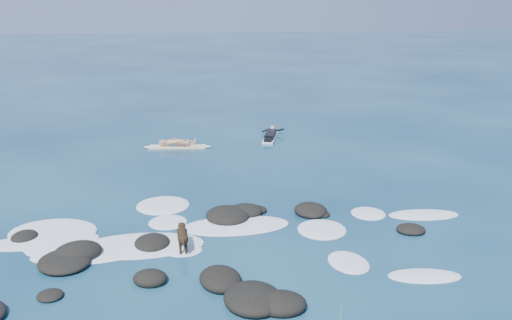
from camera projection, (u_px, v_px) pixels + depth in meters
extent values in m
plane|color=#0A2642|center=(231.00, 225.00, 17.98)|extent=(160.00, 160.00, 0.00)
ellipsoid|color=black|center=(253.00, 299.00, 13.48)|extent=(1.75, 1.87, 0.52)
ellipsoid|color=black|center=(322.00, 214.00, 18.73)|extent=(0.73, 0.73, 0.17)
ellipsoid|color=black|center=(78.00, 253.00, 15.82)|extent=(1.69, 1.58, 0.54)
ellipsoid|color=black|center=(311.00, 210.00, 18.89)|extent=(1.29, 1.39, 0.41)
ellipsoid|color=black|center=(220.00, 279.00, 14.43)|extent=(1.33, 1.55, 0.45)
ellipsoid|color=black|center=(152.00, 243.00, 16.55)|extent=(1.03, 1.17, 0.35)
ellipsoid|color=black|center=(281.00, 304.00, 13.29)|extent=(1.36, 1.19, 0.48)
ellipsoid|color=black|center=(245.00, 211.00, 18.80)|extent=(1.23, 1.02, 0.44)
ellipsoid|color=black|center=(150.00, 278.00, 14.49)|extent=(1.08, 1.01, 0.40)
ellipsoid|color=black|center=(24.00, 237.00, 16.97)|extent=(0.91, 1.00, 0.29)
ellipsoid|color=black|center=(50.00, 295.00, 13.78)|extent=(0.85, 0.85, 0.20)
ellipsoid|color=black|center=(257.00, 210.00, 19.03)|extent=(0.83, 0.79, 0.26)
ellipsoid|color=black|center=(227.00, 216.00, 18.41)|extent=(1.77, 1.82, 0.49)
ellipsoid|color=black|center=(411.00, 229.00, 17.47)|extent=(1.01, 0.92, 0.29)
ellipsoid|color=black|center=(64.00, 262.00, 15.39)|extent=(1.87, 1.93, 0.36)
ellipsoid|color=white|center=(82.00, 256.00, 15.89)|extent=(2.84, 1.16, 0.12)
ellipsoid|color=white|center=(168.00, 222.00, 18.16)|extent=(1.61, 1.63, 0.12)
ellipsoid|color=white|center=(235.00, 226.00, 17.90)|extent=(3.53, 1.76, 0.12)
ellipsoid|color=white|center=(368.00, 214.00, 18.86)|extent=(1.36, 1.40, 0.12)
ellipsoid|color=white|center=(59.00, 244.00, 16.63)|extent=(2.54, 2.49, 0.12)
ellipsoid|color=white|center=(41.00, 242.00, 16.77)|extent=(3.46, 1.50, 0.12)
ellipsoid|color=white|center=(163.00, 205.00, 19.56)|extent=(2.32, 2.31, 0.12)
ellipsoid|color=white|center=(53.00, 232.00, 17.44)|extent=(3.01, 2.53, 0.12)
ellipsoid|color=white|center=(424.00, 215.00, 18.76)|extent=(2.39, 1.04, 0.12)
ellipsoid|color=white|center=(425.00, 276.00, 14.78)|extent=(2.00, 1.01, 0.12)
ellipsoid|color=white|center=(348.00, 262.00, 15.52)|extent=(1.31, 1.61, 0.12)
ellipsoid|color=white|center=(322.00, 230.00, 17.62)|extent=(1.69, 1.78, 0.12)
ellipsoid|color=white|center=(139.00, 246.00, 16.52)|extent=(3.83, 1.90, 0.12)
ellipsoid|color=white|center=(183.00, 250.00, 16.24)|extent=(1.10, 0.90, 0.12)
cube|color=beige|center=(177.00, 147.00, 26.60)|extent=(2.66, 0.73, 0.09)
ellipsoid|color=beige|center=(206.00, 147.00, 26.64)|extent=(0.55, 0.34, 0.10)
ellipsoid|color=beige|center=(149.00, 147.00, 26.55)|extent=(0.55, 0.34, 0.10)
imported|color=tan|center=(177.00, 128.00, 26.34)|extent=(0.45, 0.65, 1.71)
cube|color=white|center=(270.00, 138.00, 28.23)|extent=(1.11, 2.37, 0.08)
ellipsoid|color=white|center=(273.00, 132.00, 29.32)|extent=(0.40, 0.56, 0.09)
cube|color=black|center=(270.00, 134.00, 28.18)|extent=(0.78, 1.48, 0.23)
sphere|color=tan|center=(273.00, 128.00, 28.92)|extent=(0.30, 0.30, 0.24)
cylinder|color=black|center=(267.00, 130.00, 29.15)|extent=(0.59, 0.17, 0.26)
cylinder|color=black|center=(279.00, 130.00, 29.07)|extent=(0.52, 0.43, 0.26)
cube|color=black|center=(268.00, 139.00, 27.45)|extent=(0.50, 0.65, 0.15)
cylinder|color=black|center=(183.00, 236.00, 16.00)|extent=(0.33, 0.62, 0.29)
sphere|color=black|center=(182.00, 232.00, 16.25)|extent=(0.32, 0.32, 0.30)
sphere|color=black|center=(183.00, 240.00, 15.74)|extent=(0.29, 0.29, 0.28)
sphere|color=black|center=(182.00, 226.00, 16.39)|extent=(0.23, 0.23, 0.22)
cone|color=black|center=(181.00, 225.00, 16.51)|extent=(0.12, 0.14, 0.11)
cone|color=black|center=(180.00, 223.00, 16.34)|extent=(0.11, 0.08, 0.11)
cone|color=black|center=(184.00, 223.00, 16.36)|extent=(0.11, 0.08, 0.11)
cylinder|color=black|center=(180.00, 243.00, 16.27)|extent=(0.08, 0.08, 0.39)
cylinder|color=black|center=(185.00, 242.00, 16.30)|extent=(0.08, 0.08, 0.39)
cylinder|color=black|center=(181.00, 249.00, 15.88)|extent=(0.08, 0.08, 0.39)
cylinder|color=black|center=(186.00, 249.00, 15.91)|extent=(0.08, 0.08, 0.39)
cylinder|color=black|center=(183.00, 240.00, 15.60)|extent=(0.07, 0.29, 0.17)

